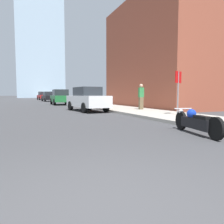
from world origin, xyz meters
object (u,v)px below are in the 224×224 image
parked_car_white (87,99)px  pedestrian (141,96)px  parked_car_red (43,96)px  motorcycle (196,122)px  parked_car_black (48,97)px  stop_sign (178,85)px  parked_car_green (60,97)px

parked_car_white → pedestrian: (3.39, -1.80, 0.21)m
parked_car_red → motorcycle: bearing=-94.6°
parked_car_white → parked_car_black: (0.08, 23.83, -0.04)m
parked_car_red → stop_sign: bearing=-90.9°
motorcycle → parked_car_green: bearing=103.3°
stop_sign → parked_car_red: bearing=94.1°
parked_car_white → stop_sign: 6.81m
pedestrian → parked_car_green: bearing=105.7°
parked_car_white → parked_car_black: parked_car_white is taller
parked_car_black → stop_sign: 29.99m
parked_car_green → parked_car_black: size_ratio=0.91×
parked_car_black → pedestrian: bearing=-86.9°
motorcycle → parked_car_red: 45.16m
parked_car_black → parked_car_red: parked_car_red is taller
parked_car_red → stop_sign: (2.96, -41.12, 0.78)m
parked_car_white → parked_car_red: bearing=83.8°
parked_car_green → pedestrian: pedestrian is taller
parked_car_white → stop_sign: stop_sign is taller
parked_car_white → stop_sign: bearing=-68.5°
motorcycle → parked_car_white: 10.05m
motorcycle → parked_car_green: (-0.59, 20.63, 0.51)m
parked_car_green → stop_sign: (3.23, -16.60, 0.79)m
parked_car_red → pedestrian: pedestrian is taller
parked_car_green → parked_car_red: 24.52m
parked_car_white → parked_car_black: size_ratio=1.04×
parked_car_black → parked_car_green: bearing=-95.1°
motorcycle → parked_car_black: bearing=102.4°
pedestrian → parked_car_black: bearing=97.4°
motorcycle → parked_car_black: size_ratio=0.53×
parked_car_white → pedestrian: pedestrian is taller
parked_car_green → stop_sign: stop_sign is taller
parked_car_black → parked_car_red: bearing=85.3°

